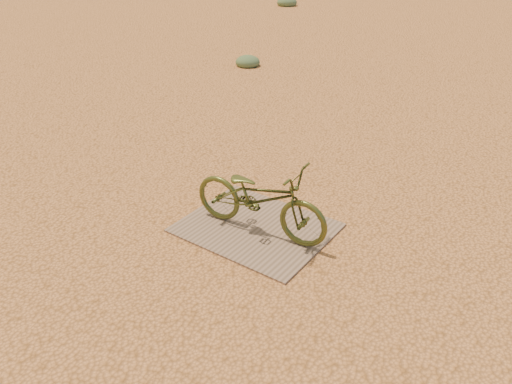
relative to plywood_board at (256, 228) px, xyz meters
The scene contains 5 objects.
ground 0.08m from the plywood_board, 77.26° to the left, with size 120.00×120.00×0.00m, color #D48851.
plywood_board is the anchor object (origin of this frame).
bicycle 0.43m from the plywood_board, 27.15° to the right, with size 0.54×1.55×0.82m, color #454E1F.
kale_a 6.87m from the plywood_board, 127.04° to the left, with size 0.56×0.56×0.31m, color #5A774C.
kale_c 15.85m from the plywood_board, 121.11° to the left, with size 0.77×0.77×0.42m, color #5A774C.
Camera 1 is at (2.65, -3.83, 3.00)m, focal length 35.00 mm.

